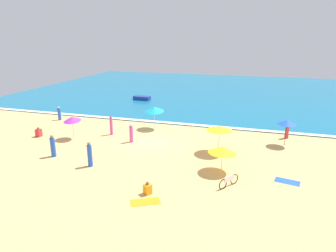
# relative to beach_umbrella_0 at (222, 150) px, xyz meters

# --- Properties ---
(ground_plane) EXTENTS (60.00, 60.00, 0.00)m
(ground_plane) POSITION_rel_beach_umbrella_0_xyz_m (-6.97, 4.13, -1.64)
(ground_plane) COLOR #E5B26B
(ocean_water) EXTENTS (60.00, 44.00, 0.10)m
(ocean_water) POSITION_rel_beach_umbrella_0_xyz_m (-6.97, 32.13, -1.59)
(ocean_water) COLOR #146B93
(ocean_water) RESTS_ON ground_plane
(wave_breaker_foam) EXTENTS (57.00, 0.70, 0.01)m
(wave_breaker_foam) POSITION_rel_beach_umbrella_0_xyz_m (-6.97, 10.43, -1.54)
(wave_breaker_foam) COLOR white
(wave_breaker_foam) RESTS_ON ocean_water
(beach_umbrella_0) EXTENTS (2.86, 2.87, 1.95)m
(beach_umbrella_0) POSITION_rel_beach_umbrella_0_xyz_m (0.00, 0.00, 0.00)
(beach_umbrella_0) COLOR silver
(beach_umbrella_0) RESTS_ON ground_plane
(beach_umbrella_1) EXTENTS (2.20, 2.20, 2.33)m
(beach_umbrella_1) POSITION_rel_beach_umbrella_0_xyz_m (4.79, 6.87, 0.49)
(beach_umbrella_1) COLOR #4C3823
(beach_umbrella_1) RESTS_ON ground_plane
(beach_umbrella_2) EXTENTS (1.92, 1.95, 2.24)m
(beach_umbrella_2) POSITION_rel_beach_umbrella_0_xyz_m (-14.25, 3.07, 0.29)
(beach_umbrella_2) COLOR silver
(beach_umbrella_2) RESTS_ON ground_plane
(beach_umbrella_3) EXTENTS (2.20, 2.23, 2.46)m
(beach_umbrella_3) POSITION_rel_beach_umbrella_0_xyz_m (-7.92, 8.22, 0.46)
(beach_umbrella_3) COLOR silver
(beach_umbrella_3) RESTS_ON ground_plane
(beach_umbrella_4) EXTENTS (2.35, 2.34, 2.31)m
(beach_umbrella_4) POSITION_rel_beach_umbrella_0_xyz_m (-0.65, 3.51, 0.49)
(beach_umbrella_4) COLOR silver
(beach_umbrella_4) RESTS_ON ground_plane
(parked_bicycle) EXTENTS (1.11, 1.51, 0.76)m
(parked_bicycle) POSITION_rel_beach_umbrella_0_xyz_m (0.71, -2.12, -1.26)
(parked_bicycle) COLOR black
(parked_bicycle) RESTS_ON ground_plane
(beachgoer_0) EXTENTS (0.46, 0.46, 1.92)m
(beachgoer_0) POSITION_rel_beach_umbrella_0_xyz_m (-9.48, -1.92, -0.73)
(beachgoer_0) COLOR blue
(beachgoer_0) RESTS_ON ground_plane
(beachgoer_1) EXTENTS (0.59, 0.59, 0.83)m
(beachgoer_1) POSITION_rel_beach_umbrella_0_xyz_m (-3.98, -4.48, -1.30)
(beachgoer_1) COLOR orange
(beachgoer_1) RESTS_ON ground_plane
(beachgoer_2) EXTENTS (0.38, 0.38, 1.90)m
(beachgoer_2) POSITION_rel_beach_umbrella_0_xyz_m (-11.36, 5.17, -0.73)
(beachgoer_2) COLOR #D84CA5
(beachgoer_2) RESTS_ON ground_plane
(beachgoer_3) EXTENTS (0.50, 0.50, 1.62)m
(beachgoer_3) POSITION_rel_beach_umbrella_0_xyz_m (5.11, 8.95, -0.88)
(beachgoer_3) COLOR red
(beachgoer_3) RESTS_ON ground_plane
(beachgoer_4) EXTENTS (0.43, 0.43, 1.83)m
(beachgoer_4) POSITION_rel_beach_umbrella_0_xyz_m (-13.30, -1.12, -0.78)
(beachgoer_4) COLOR blue
(beachgoer_4) RESTS_ON ground_plane
(beachgoer_5) EXTENTS (0.35, 0.35, 1.74)m
(beachgoer_5) POSITION_rel_beach_umbrella_0_xyz_m (-8.63, 3.78, -0.82)
(beachgoer_5) COLOR #D84CA5
(beachgoer_5) RESTS_ON ground_plane
(beachgoer_6) EXTENTS (0.47, 0.47, 0.95)m
(beachgoer_6) POSITION_rel_beach_umbrella_0_xyz_m (-17.84, 2.63, -1.24)
(beachgoer_6) COLOR red
(beachgoer_6) RESTS_ON ground_plane
(beachgoer_7) EXTENTS (0.45, 0.45, 1.58)m
(beachgoer_7) POSITION_rel_beach_umbrella_0_xyz_m (-19.58, 8.26, -0.91)
(beachgoer_7) COLOR blue
(beachgoer_7) RESTS_ON ground_plane
(beach_towel_0) EXTENTS (1.93, 1.51, 0.01)m
(beach_towel_0) POSITION_rel_beach_umbrella_0_xyz_m (-3.79, -5.40, -1.63)
(beach_towel_0) COLOR orange
(beach_towel_0) RESTS_ON ground_plane
(beach_towel_1) EXTENTS (1.71, 1.11, 0.01)m
(beach_towel_1) POSITION_rel_beach_umbrella_0_xyz_m (4.43, -0.35, -1.63)
(beach_towel_1) COLOR blue
(beach_towel_1) RESTS_ON ground_plane
(small_boat_0) EXTENTS (2.57, 1.30, 0.56)m
(small_boat_0) POSITION_rel_beach_umbrella_0_xyz_m (-14.38, 21.04, -1.26)
(small_boat_0) COLOR navy
(small_boat_0) RESTS_ON ocean_water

